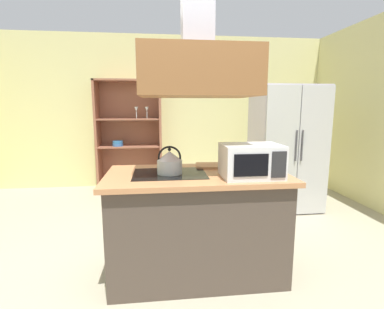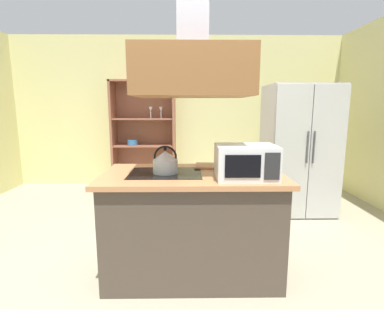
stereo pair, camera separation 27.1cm
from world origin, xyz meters
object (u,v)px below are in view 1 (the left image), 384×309
(cutting_board, at_px, (214,165))
(microwave, at_px, (251,161))
(refrigerator, at_px, (286,148))
(kettle, at_px, (170,162))
(dish_cabinet, at_px, (130,141))

(cutting_board, relative_size, microwave, 0.74)
(refrigerator, xyz_separation_m, microwave, (-1.07, -1.70, 0.16))
(cutting_board, bearing_deg, refrigerator, 44.79)
(refrigerator, height_order, microwave, refrigerator)
(kettle, relative_size, cutting_board, 0.68)
(dish_cabinet, bearing_deg, kettle, -77.82)
(cutting_board, xyz_separation_m, microwave, (0.21, -0.42, 0.12))
(refrigerator, height_order, kettle, refrigerator)
(dish_cabinet, bearing_deg, microwave, -67.32)
(refrigerator, relative_size, kettle, 7.51)
(dish_cabinet, xyz_separation_m, kettle, (0.60, -2.80, 0.16))
(dish_cabinet, distance_m, kettle, 2.87)
(dish_cabinet, relative_size, cutting_board, 5.59)
(kettle, distance_m, cutting_board, 0.50)
(refrigerator, relative_size, dish_cabinet, 0.91)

